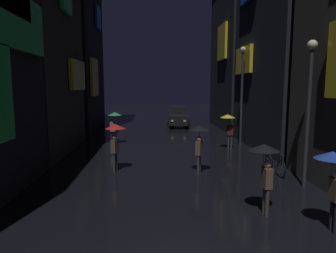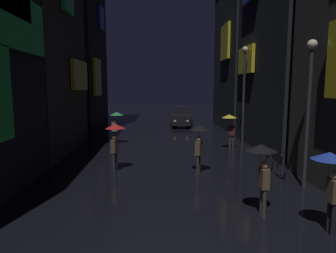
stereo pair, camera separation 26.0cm
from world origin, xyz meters
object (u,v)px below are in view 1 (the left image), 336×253
at_px(pedestrian_midstreet_left_yellow, 228,122).
at_px(streetlamp_right_near, 309,97).
at_px(pedestrian_foreground_left_black, 199,136).
at_px(pedestrian_far_right_blue, 333,169).
at_px(pedestrian_near_crossing_black, 265,159).
at_px(pedestrian_midstreet_centre_red, 115,134).
at_px(car_distant, 179,117).
at_px(bicycle_parked_at_storefront, 275,165).
at_px(pedestrian_foreground_right_green, 114,119).
at_px(streetlamp_right_far, 242,86).

distance_m(pedestrian_midstreet_left_yellow, streetlamp_right_near, 7.40).
bearing_deg(pedestrian_foreground_left_black, pedestrian_far_right_blue, -64.45).
height_order(pedestrian_midstreet_left_yellow, pedestrian_near_crossing_black, same).
height_order(pedestrian_midstreet_left_yellow, pedestrian_midstreet_centre_red, same).
bearing_deg(pedestrian_foreground_left_black, car_distant, 87.80).
relative_size(pedestrian_foreground_left_black, bicycle_parked_at_storefront, 1.17).
distance_m(pedestrian_midstreet_left_yellow, pedestrian_foreground_right_green, 7.38).
height_order(pedestrian_foreground_left_black, streetlamp_right_far, streetlamp_right_far).
distance_m(pedestrian_midstreet_centre_red, bicycle_parked_at_storefront, 7.16).
relative_size(pedestrian_foreground_left_black, pedestrian_foreground_right_green, 1.00).
bearing_deg(car_distant, pedestrian_foreground_right_green, -120.67).
bearing_deg(car_distant, bicycle_parked_at_storefront, -80.38).
xyz_separation_m(pedestrian_midstreet_left_yellow, pedestrian_far_right_blue, (-0.02, -10.52, 0.00)).
bearing_deg(pedestrian_midstreet_left_yellow, bicycle_parked_at_storefront, -82.83).
relative_size(pedestrian_midstreet_centre_red, streetlamp_right_far, 0.34).
relative_size(car_distant, streetlamp_right_near, 0.79).
relative_size(streetlamp_right_near, streetlamp_right_far, 0.87).
bearing_deg(car_distant, pedestrian_foreground_left_black, -92.20).
bearing_deg(bicycle_parked_at_storefront, pedestrian_midstreet_left_yellow, 97.17).
bearing_deg(pedestrian_foreground_left_black, bicycle_parked_at_storefront, -4.92).
bearing_deg(bicycle_parked_at_storefront, pedestrian_foreground_right_green, 136.81).
distance_m(pedestrian_near_crossing_black, streetlamp_right_far, 10.93).
xyz_separation_m(pedestrian_far_right_blue, bicycle_parked_at_storefront, (0.69, 5.16, -1.28)).
height_order(pedestrian_foreground_right_green, streetlamp_right_near, streetlamp_right_near).
height_order(pedestrian_far_right_blue, streetlamp_right_far, streetlamp_right_far).
height_order(pedestrian_midstreet_centre_red, pedestrian_far_right_blue, same).
distance_m(bicycle_parked_at_storefront, car_distant, 16.14).
distance_m(pedestrian_foreground_right_green, pedestrian_midstreet_centre_red, 6.45).
bearing_deg(pedestrian_midstreet_centre_red, pedestrian_foreground_right_green, 97.15).
bearing_deg(pedestrian_foreground_right_green, pedestrian_far_right_blue, -60.36).
bearing_deg(pedestrian_far_right_blue, car_distant, 95.43).
bearing_deg(streetlamp_right_near, pedestrian_foreground_right_green, 132.09).
bearing_deg(pedestrian_midstreet_left_yellow, pedestrian_near_crossing_black, -98.51).
xyz_separation_m(pedestrian_far_right_blue, car_distant, (-2.00, 21.06, -0.74)).
distance_m(pedestrian_near_crossing_black, bicycle_parked_at_storefront, 4.74).
xyz_separation_m(pedestrian_midstreet_left_yellow, car_distant, (-2.02, 10.54, -0.74)).
relative_size(pedestrian_far_right_blue, streetlamp_right_near, 0.39).
height_order(car_distant, streetlamp_right_near, streetlamp_right_near).
xyz_separation_m(pedestrian_foreground_right_green, streetlamp_right_far, (8.19, -0.95, 2.18)).
bearing_deg(pedestrian_near_crossing_black, streetlamp_right_near, 42.91).
xyz_separation_m(pedestrian_midstreet_left_yellow, pedestrian_foreground_left_black, (-2.62, -5.08, 0.00)).
bearing_deg(car_distant, streetlamp_right_near, -80.06).
xyz_separation_m(pedestrian_foreground_left_black, pedestrian_near_crossing_black, (1.21, -4.34, 0.00)).
height_order(pedestrian_midstreet_centre_red, streetlamp_right_near, streetlamp_right_near).
xyz_separation_m(bicycle_parked_at_storefront, streetlamp_right_near, (0.40, -1.75, 3.02)).
height_order(bicycle_parked_at_storefront, streetlamp_right_near, streetlamp_right_near).
bearing_deg(streetlamp_right_near, pedestrian_near_crossing_black, -137.09).
relative_size(pedestrian_foreground_right_green, pedestrian_near_crossing_black, 1.00).
bearing_deg(pedestrian_midstreet_centre_red, pedestrian_foreground_left_black, -9.62).
relative_size(pedestrian_foreground_left_black, pedestrian_midstreet_centre_red, 1.00).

